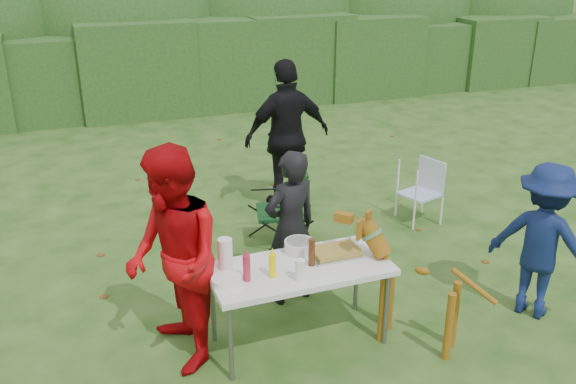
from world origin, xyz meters
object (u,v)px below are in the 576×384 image
object	(u,v)px
person_cook	(291,228)
camping_chair	(280,207)
child	(542,241)
lawn_chair	(420,191)
beer_bottle	(312,252)
dog	(420,289)
ketchup_bottle	(247,268)
person_red_jacket	(174,261)
folding_table	(300,272)
mustard_bottle	(273,266)
person_black_puffy	(287,136)
paper_towel_roll	(225,254)

from	to	relation	value
person_cook	camping_chair	distance (m)	1.17
child	lawn_chair	distance (m)	2.17
lawn_chair	beer_bottle	world-z (taller)	beer_bottle
dog	ketchup_bottle	size ratio (longest dim) A/B	5.13
person_red_jacket	child	distance (m)	3.25
dog	ketchup_bottle	distance (m)	1.48
person_cook	beer_bottle	world-z (taller)	person_cook
child	dog	distance (m)	1.29
person_red_jacket	folding_table	bearing A→B (deg)	77.72
ketchup_bottle	beer_bottle	distance (m)	0.57
lawn_chair	mustard_bottle	xyz separation A→B (m)	(-2.57, -1.89, 0.45)
person_red_jacket	lawn_chair	world-z (taller)	person_red_jacket
child	ketchup_bottle	world-z (taller)	child
person_black_puffy	camping_chair	xyz separation A→B (m)	(-0.46, -1.00, -0.49)
person_black_puffy	child	bearing A→B (deg)	108.72
folding_table	dog	bearing A→B (deg)	-21.63
dog	mustard_bottle	distance (m)	1.27
ketchup_bottle	beer_bottle	xyz separation A→B (m)	(0.57, 0.05, 0.01)
folding_table	lawn_chair	bearing A→B (deg)	38.12
beer_bottle	camping_chair	bearing A→B (deg)	78.32
child	beer_bottle	distance (m)	2.14
dog	child	bearing A→B (deg)	-130.40
mustard_bottle	paper_towel_roll	xyz separation A→B (m)	(-0.31, 0.27, 0.03)
person_red_jacket	paper_towel_roll	world-z (taller)	person_red_jacket
person_black_puffy	dog	size ratio (longest dim) A/B	1.71
ketchup_bottle	paper_towel_roll	world-z (taller)	paper_towel_roll
camping_chair	mustard_bottle	distance (m)	2.03
child	ketchup_bottle	distance (m)	2.70
dog	paper_towel_roll	xyz separation A→B (m)	(-1.51, 0.56, 0.33)
person_black_puffy	mustard_bottle	bearing A→B (deg)	63.54
lawn_chair	ketchup_bottle	size ratio (longest dim) A/B	3.50
person_red_jacket	child	xyz separation A→B (m)	(3.22, -0.45, -0.19)
dog	mustard_bottle	xyz separation A→B (m)	(-1.20, 0.29, 0.30)
folding_table	person_cook	distance (m)	0.70
child	camping_chair	size ratio (longest dim) A/B	1.56
person_cook	ketchup_bottle	size ratio (longest dim) A/B	6.87
beer_bottle	paper_towel_roll	bearing A→B (deg)	163.04
person_black_puffy	ketchup_bottle	xyz separation A→B (m)	(-1.41, -2.84, -0.11)
beer_bottle	folding_table	bearing A→B (deg)	170.43
mustard_bottle	beer_bottle	world-z (taller)	beer_bottle
person_cook	mustard_bottle	distance (m)	0.88
person_black_puffy	beer_bottle	xyz separation A→B (m)	(-0.84, -2.79, -0.10)
dog	beer_bottle	xyz separation A→B (m)	(-0.84, 0.35, 0.32)
person_black_puffy	camping_chair	bearing A→B (deg)	61.31
folding_table	camping_chair	size ratio (longest dim) A/B	1.60
person_black_puffy	camping_chair	world-z (taller)	person_black_puffy
person_red_jacket	dog	size ratio (longest dim) A/B	1.63
person_red_jacket	dog	distance (m)	2.04
lawn_chair	paper_towel_roll	xyz separation A→B (m)	(-2.88, -1.62, 0.48)
dog	ketchup_bottle	xyz separation A→B (m)	(-1.41, 0.31, 0.31)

